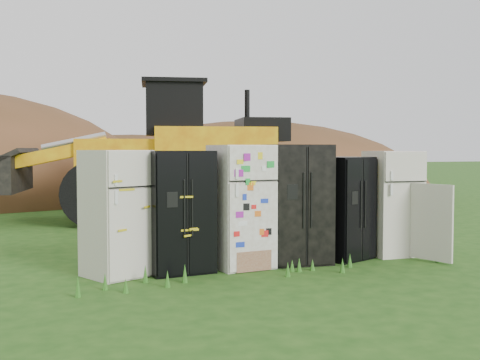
{
  "coord_description": "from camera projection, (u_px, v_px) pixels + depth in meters",
  "views": [
    {
      "loc": [
        -3.89,
        -8.69,
        1.85
      ],
      "look_at": [
        0.23,
        2.0,
        1.25
      ],
      "focal_mm": 45.0,
      "sensor_mm": 36.0,
      "label": 1
    }
  ],
  "objects": [
    {
      "name": "wheel_loader",
      "position": [
        138.0,
        151.0,
        15.38
      ],
      "size": [
        7.88,
        4.54,
        3.58
      ],
      "primitive_type": null,
      "rotation": [
        0.0,
        0.0,
        -0.22
      ],
      "color": "yellow",
      "rests_on": "ground"
    },
    {
      "name": "fridge_black_right",
      "position": [
        344.0,
        208.0,
        10.04
      ],
      "size": [
        1.06,
        0.98,
        1.71
      ],
      "primitive_type": null,
      "rotation": [
        0.0,
        0.0,
        0.38
      ],
      "color": "black",
      "rests_on": "ground"
    },
    {
      "name": "fridge_black_side",
      "position": [
        178.0,
        212.0,
        8.96
      ],
      "size": [
        1.01,
        0.83,
        1.82
      ],
      "primitive_type": null,
      "rotation": [
        0.0,
        0.0,
        0.09
      ],
      "color": "black",
      "rests_on": "ground"
    },
    {
      "name": "ground",
      "position": [
        271.0,
        264.0,
        9.6
      ],
      "size": [
        120.0,
        120.0,
        0.0
      ],
      "primitive_type": "plane",
      "color": "#1C4612",
      "rests_on": "ground"
    },
    {
      "name": "dirt_mound_right",
      "position": [
        255.0,
        199.0,
        22.11
      ],
      "size": [
        13.85,
        10.16,
        5.71
      ],
      "primitive_type": "ellipsoid",
      "color": "#432D15",
      "rests_on": "ground"
    },
    {
      "name": "dirt_mound_back",
      "position": [
        133.0,
        191.0,
        26.01
      ],
      "size": [
        15.73,
        10.48,
        4.91
      ],
      "primitive_type": "ellipsoid",
      "color": "#432D15",
      "rests_on": "ground"
    },
    {
      "name": "fridge_dark_mid",
      "position": [
        297.0,
        204.0,
        9.67
      ],
      "size": [
        1.05,
        0.89,
        1.91
      ],
      "primitive_type": null,
      "rotation": [
        0.0,
        0.0,
        -0.1
      ],
      "color": "black",
      "rests_on": "ground"
    },
    {
      "name": "fridge_sticker",
      "position": [
        241.0,
        206.0,
        9.32
      ],
      "size": [
        0.93,
        0.87,
        1.9
      ],
      "primitive_type": null,
      "rotation": [
        0.0,
        0.0,
        0.11
      ],
      "color": "white",
      "rests_on": "ground"
    },
    {
      "name": "fridge_open_door",
      "position": [
        393.0,
        203.0,
        10.4
      ],
      "size": [
        0.86,
        0.8,
        1.8
      ],
      "primitive_type": null,
      "rotation": [
        0.0,
        0.0,
        -0.06
      ],
      "color": "beige",
      "rests_on": "ground"
    },
    {
      "name": "fridge_leftmost",
      "position": [
        116.0,
        213.0,
        8.67
      ],
      "size": [
        1.05,
        1.03,
        1.83
      ],
      "primitive_type": null,
      "rotation": [
        0.0,
        0.0,
        0.42
      ],
      "color": "beige",
      "rests_on": "ground"
    }
  ]
}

